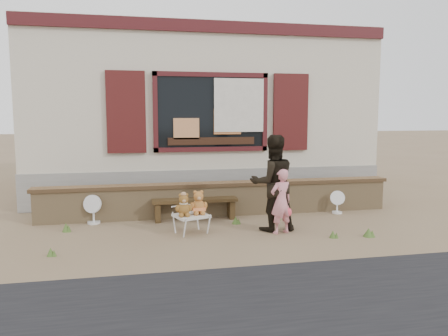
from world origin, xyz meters
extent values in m
plane|color=brown|center=(0.00, 0.00, 0.00)|extent=(80.00, 80.00, 0.00)
cube|color=#C1B79C|center=(0.00, 4.50, 2.40)|extent=(8.00, 5.00, 3.20)
cube|color=gray|center=(0.00, 4.50, 0.40)|extent=(8.04, 5.04, 0.80)
cube|color=black|center=(0.00, 1.97, 2.05)|extent=(2.30, 0.04, 1.50)
cube|color=#431316|center=(0.00, 1.95, 2.85)|extent=(2.50, 0.08, 0.10)
cube|color=#431316|center=(0.00, 1.95, 1.25)|extent=(2.50, 0.08, 0.10)
cube|color=#431316|center=(-1.20, 1.95, 2.05)|extent=(0.10, 0.08, 1.70)
cube|color=#431316|center=(1.20, 1.95, 2.05)|extent=(0.10, 0.08, 1.70)
cube|color=#3E1110|center=(-1.80, 1.94, 2.05)|extent=(0.80, 0.07, 1.70)
cube|color=#3E1110|center=(1.80, 1.94, 2.05)|extent=(0.80, 0.07, 1.70)
cube|color=beige|center=(0.60, 1.90, 2.20)|extent=(1.10, 0.02, 1.15)
cube|color=#431316|center=(0.00, 1.98, 3.85)|extent=(8.00, 0.12, 0.25)
cube|color=black|center=(0.00, 1.94, 1.43)|extent=(1.90, 0.06, 0.16)
cube|color=tan|center=(-0.55, 1.94, 1.70)|extent=(0.55, 0.06, 0.45)
cube|color=#E08447|center=(0.35, 1.94, 1.85)|extent=(0.60, 0.06, 0.55)
cube|color=tan|center=(0.00, 1.00, 0.30)|extent=(7.00, 0.30, 0.60)
cube|color=brown|center=(0.00, 1.00, 0.63)|extent=(7.10, 0.36, 0.07)
cube|color=#332412|center=(-0.54, 0.72, 0.38)|extent=(1.62, 0.34, 0.06)
cube|color=#332412|center=(-1.25, 0.72, 0.17)|extent=(0.10, 0.30, 0.34)
cube|color=#332412|center=(0.16, 0.72, 0.17)|extent=(0.10, 0.30, 0.34)
cube|color=beige|center=(-0.73, -0.22, 0.30)|extent=(0.65, 0.62, 0.04)
cylinder|color=silver|center=(-0.88, -0.48, 0.14)|extent=(0.03, 0.03, 0.28)
cylinder|color=silver|center=(-0.46, -0.33, 0.14)|extent=(0.03, 0.03, 0.28)
cylinder|color=silver|center=(-1.01, -0.10, 0.14)|extent=(0.03, 0.03, 0.28)
cylinder|color=silver|center=(-0.59, 0.05, 0.14)|extent=(0.03, 0.03, 0.28)
imported|color=pink|center=(0.75, -0.52, 0.55)|extent=(0.46, 0.36, 1.10)
imported|color=black|center=(0.68, -0.28, 0.83)|extent=(0.83, 0.66, 1.66)
cylinder|color=silver|center=(-2.42, 0.80, 0.02)|extent=(0.23, 0.23, 0.04)
cylinder|color=silver|center=(-2.42, 0.80, 0.17)|extent=(0.04, 0.04, 0.29)
cylinder|color=silver|center=(-2.42, 0.80, 0.38)|extent=(0.35, 0.22, 0.34)
cylinder|color=white|center=(2.37, 0.67, 0.02)|extent=(0.20, 0.20, 0.04)
cylinder|color=white|center=(2.37, 0.67, 0.15)|extent=(0.03, 0.03, 0.25)
cylinder|color=white|center=(2.37, 0.67, 0.33)|extent=(0.30, 0.19, 0.29)
cone|color=#456428|center=(2.10, -1.02, 0.07)|extent=(0.18, 0.18, 0.14)
cone|color=#456428|center=(1.50, -0.96, 0.06)|extent=(0.11, 0.11, 0.12)
cone|color=#456428|center=(0.97, 0.38, 0.06)|extent=(0.12, 0.12, 0.12)
cone|color=#456428|center=(0.15, 0.26, 0.07)|extent=(0.14, 0.14, 0.14)
cone|color=#456428|center=(-2.85, -1.00, 0.06)|extent=(0.12, 0.12, 0.12)
cone|color=#456428|center=(-2.84, 0.31, 0.08)|extent=(0.13, 0.13, 0.16)
camera|label=1|loc=(-1.65, -7.40, 2.01)|focal=35.00mm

